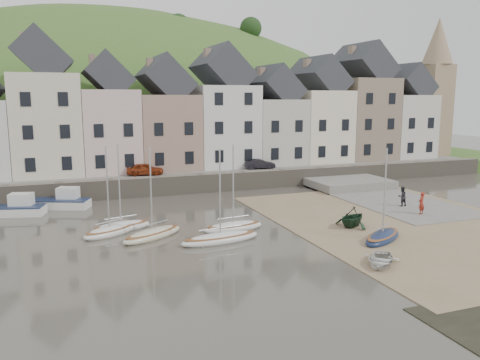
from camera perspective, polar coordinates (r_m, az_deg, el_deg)
name	(u,v)px	position (r m, az deg, el deg)	size (l,w,h in m)	color
ground	(272,239)	(32.58, 3.73, -6.90)	(160.00, 160.00, 0.00)	#454136
quay_land	(168,165)	(62.38, -8.40, 1.77)	(90.00, 30.00, 1.50)	#3F5F26
quay_street	(192,172)	(51.19, -5.70, 0.99)	(70.00, 7.00, 0.10)	slate
seawall	(201,183)	(47.97, -4.61, -0.38)	(70.00, 1.20, 1.80)	slate
beach	(406,223)	(38.28, 18.98, -4.84)	(18.00, 26.00, 0.06)	#7B694A
slipway	(384,198)	(46.81, 16.58, -2.06)	(8.00, 18.00, 0.12)	slate
hillside	(112,247)	(92.89, -14.85, -7.65)	(134.40, 84.00, 84.00)	#3F5F26
townhouse_terrace	(198,115)	(54.47, -4.95, 7.64)	(61.05, 8.00, 13.93)	white
church_spire	(436,83)	(70.72, 22.00, 10.49)	(4.00, 4.00, 18.00)	#997F60
sailboat_0	(121,227)	(35.47, -13.80, -5.33)	(4.56, 2.59, 6.32)	silver
sailboat_1	(110,231)	(34.46, -15.08, -5.83)	(4.24, 3.34, 6.32)	silver
sailboat_2	(152,234)	(33.17, -10.26, -6.26)	(4.99, 3.90, 6.32)	beige
sailboat_3	(233,227)	(34.44, -0.78, -5.50)	(4.64, 2.01, 6.32)	silver
sailboat_4	(220,238)	(31.76, -2.33, -6.84)	(5.61, 2.16, 6.32)	silver
sailboat_5	(382,237)	(33.36, 16.40, -6.42)	(4.59, 3.72, 6.32)	#162344
motorboat_0	(14,208)	(42.64, -25.00, -3.00)	(5.25, 2.94, 1.70)	silver
motorboat_2	(62,201)	(43.86, -20.17, -2.34)	(5.11, 3.43, 1.70)	silver
rowboat_white	(380,260)	(28.46, 16.16, -9.03)	(2.04, 2.86, 0.59)	silver
rowboat_green	(352,217)	(35.90, 13.05, -4.24)	(2.43, 2.81, 1.48)	black
person_red	(421,203)	(41.04, 20.54, -2.56)	(0.65, 0.42, 1.77)	maroon
person_dark	(402,196)	(43.48, 18.50, -1.84)	(0.82, 0.64, 1.68)	black
car_left	(145,169)	(49.09, -11.09, 1.26)	(1.45, 3.61, 1.23)	maroon
car_right	(260,164)	(52.51, 2.33, 1.91)	(1.15, 3.29, 1.08)	black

